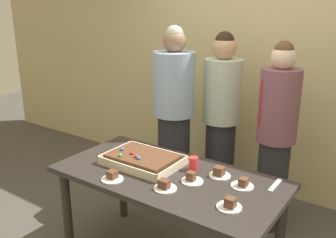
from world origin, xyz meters
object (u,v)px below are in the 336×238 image
(party_table, at_px, (168,187))
(person_serving_front, at_px, (276,136))
(plated_slice_near_right, at_px, (165,186))
(drink_cup_nearest, at_px, (193,164))
(plated_slice_center_back, at_px, (219,173))
(plated_slice_near_left, at_px, (112,177))
(plated_slice_far_right, at_px, (230,205))
(plated_slice_far_left, at_px, (243,184))
(person_green_shirt_behind, at_px, (174,118))
(person_striped_tie_right, at_px, (221,118))
(sheet_cake, at_px, (143,159))
(cake_server_utensil, at_px, (275,185))
(plated_slice_center_front, at_px, (192,179))

(party_table, distance_m, person_serving_front, 1.05)
(person_serving_front, bearing_deg, party_table, 12.73)
(plated_slice_near_right, bearing_deg, drink_cup_nearest, 89.28)
(plated_slice_center_back, bearing_deg, person_serving_front, 80.40)
(plated_slice_near_left, height_order, plated_slice_far_right, plated_slice_far_right)
(plated_slice_far_left, distance_m, drink_cup_nearest, 0.40)
(plated_slice_near_right, relative_size, person_green_shirt_behind, 0.09)
(drink_cup_nearest, xyz_separation_m, person_striped_tie_right, (-0.25, 0.91, 0.06))
(party_table, distance_m, drink_cup_nearest, 0.25)
(sheet_cake, bearing_deg, cake_server_utensil, 13.57)
(plated_slice_far_right, relative_size, person_serving_front, 0.09)
(party_table, relative_size, plated_slice_center_front, 10.73)
(plated_slice_near_right, height_order, drink_cup_nearest, drink_cup_nearest)
(sheet_cake, height_order, plated_slice_near_left, sheet_cake)
(party_table, relative_size, person_green_shirt_behind, 0.94)
(sheet_cake, relative_size, plated_slice_near_right, 3.73)
(plated_slice_center_front, xyz_separation_m, cake_server_utensil, (0.48, 0.27, -0.02))
(party_table, height_order, plated_slice_center_back, plated_slice_center_back)
(sheet_cake, xyz_separation_m, plated_slice_far_left, (0.76, 0.08, -0.02))
(plated_slice_far_right, xyz_separation_m, cake_server_utensil, (0.12, 0.43, -0.02))
(sheet_cake, distance_m, cake_server_utensil, 0.96)
(person_green_shirt_behind, bearing_deg, plated_slice_center_front, 24.84)
(plated_slice_far_right, bearing_deg, person_serving_front, 95.82)
(drink_cup_nearest, bearing_deg, party_table, -124.49)
(party_table, distance_m, plated_slice_far_right, 0.59)
(plated_slice_near_left, distance_m, plated_slice_center_front, 0.54)
(plated_slice_center_front, bearing_deg, plated_slice_far_right, -24.11)
(party_table, xyz_separation_m, sheet_cake, (-0.26, 0.04, 0.13))
(plated_slice_far_left, xyz_separation_m, drink_cup_nearest, (-0.40, 0.04, 0.03))
(plated_slice_near_right, relative_size, plated_slice_center_back, 1.00)
(plated_slice_near_right, xyz_separation_m, plated_slice_far_right, (0.44, 0.03, 0.00))
(plated_slice_far_right, relative_size, plated_slice_center_back, 1.00)
(party_table, height_order, plated_slice_near_left, plated_slice_near_left)
(plated_slice_near_left, xyz_separation_m, cake_server_utensil, (0.94, 0.55, -0.02))
(sheet_cake, height_order, plated_slice_far_left, sheet_cake)
(plated_slice_near_left, bearing_deg, drink_cup_nearest, 49.81)
(sheet_cake, xyz_separation_m, person_serving_front, (0.70, 0.90, 0.06))
(plated_slice_near_right, height_order, person_green_shirt_behind, person_green_shirt_behind)
(plated_slice_near_right, xyz_separation_m, person_striped_tie_right, (-0.24, 1.26, 0.09))
(sheet_cake, xyz_separation_m, plated_slice_near_left, (-0.01, -0.32, -0.02))
(plated_slice_near_right, bearing_deg, person_striped_tie_right, 100.80)
(plated_slice_center_front, distance_m, person_green_shirt_behind, 1.01)
(person_green_shirt_behind, height_order, person_striped_tie_right, person_green_shirt_behind)
(sheet_cake, xyz_separation_m, cake_server_utensil, (0.93, 0.22, -0.03))
(plated_slice_center_front, relative_size, plated_slice_center_back, 1.00)
(party_table, distance_m, person_green_shirt_behind, 0.92)
(sheet_cake, relative_size, plated_slice_center_front, 3.73)
(plated_slice_center_front, distance_m, drink_cup_nearest, 0.18)
(plated_slice_near_left, xyz_separation_m, plated_slice_far_right, (0.81, 0.12, 0.00))
(cake_server_utensil, distance_m, person_green_shirt_behind, 1.25)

